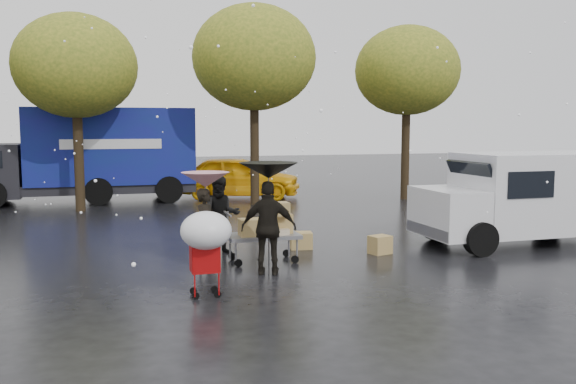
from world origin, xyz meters
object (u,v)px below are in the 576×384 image
object	(u,v)px
person_pink	(206,228)
blue_truck	(88,155)
vendor_cart	(267,228)
yellow_taxi	(238,177)
person_black	(269,228)
shopping_cart	(206,235)
white_van	(524,196)

from	to	relation	value
person_pink	blue_truck	size ratio (longest dim) A/B	0.19
vendor_cart	yellow_taxi	size ratio (longest dim) A/B	0.31
person_black	shopping_cart	distance (m)	1.93
vendor_cart	blue_truck	xyz separation A→B (m)	(-3.86, 11.68, 1.03)
person_pink	person_black	size ratio (longest dim) A/B	0.88
person_pink	yellow_taxi	xyz separation A→B (m)	(3.02, 11.44, 0.04)
person_black	yellow_taxi	world-z (taller)	person_black
blue_truck	yellow_taxi	world-z (taller)	blue_truck
person_black	yellow_taxi	distance (m)	12.59
vendor_cart	blue_truck	bearing A→B (deg)	108.31
person_pink	vendor_cart	distance (m)	1.30
person_pink	shopping_cart	xyz separation A→B (m)	(-0.36, -2.30, 0.26)
white_van	person_pink	bearing A→B (deg)	-178.31
blue_truck	white_van	bearing A→B (deg)	-48.23
person_pink	shopping_cart	size ratio (longest dim) A/B	1.09
person_pink	blue_truck	world-z (taller)	blue_truck
person_pink	shopping_cart	distance (m)	2.35
person_pink	white_van	size ratio (longest dim) A/B	0.33
vendor_cart	white_van	world-z (taller)	white_van
vendor_cart	white_van	xyz separation A→B (m)	(6.44, 0.14, 0.43)
person_black	blue_truck	xyz separation A→B (m)	(-3.62, 12.76, 0.85)
white_van	blue_truck	bearing A→B (deg)	131.77
shopping_cart	blue_truck	bearing A→B (deg)	98.93
person_pink	yellow_taxi	bearing A→B (deg)	26.30
shopping_cart	white_van	world-z (taller)	white_van
blue_truck	vendor_cart	bearing A→B (deg)	-71.69
shopping_cart	white_van	distance (m)	8.48
person_pink	shopping_cart	world-z (taller)	person_pink
shopping_cart	yellow_taxi	size ratio (longest dim) A/B	0.30
person_black	vendor_cart	xyz separation A→B (m)	(0.24, 1.08, -0.18)
vendor_cart	shopping_cart	distance (m)	2.93
person_black	white_van	size ratio (longest dim) A/B	0.37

